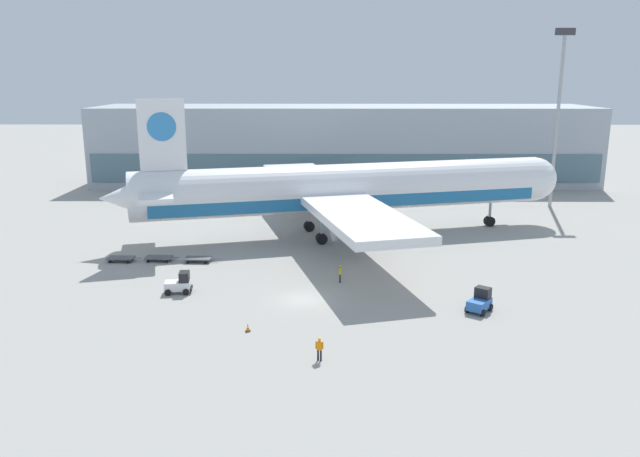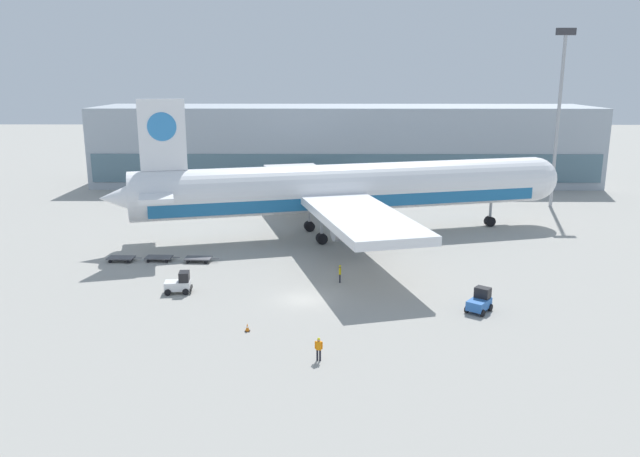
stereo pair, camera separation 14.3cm
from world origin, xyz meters
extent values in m
plane|color=#9E9B93|center=(0.00, 0.00, 0.00)|extent=(400.00, 400.00, 0.00)
cube|color=#9EA8B2|center=(5.50, 63.37, 7.00)|extent=(90.00, 18.00, 14.00)
cube|color=slate|center=(5.50, 54.27, 3.85)|extent=(88.20, 0.20, 4.90)
cylinder|color=#9EA0A5|center=(36.38, 40.83, 12.54)|extent=(0.50, 0.50, 25.09)
cube|color=#333338|center=(36.38, 40.83, 25.59)|extent=(2.80, 0.50, 1.00)
cylinder|color=white|center=(4.76, 23.05, 6.10)|extent=(51.76, 18.88, 5.80)
cube|color=#1E669E|center=(4.76, 23.05, 4.79)|extent=(47.71, 17.71, 1.45)
sphere|color=white|center=(29.90, 29.69, 6.10)|extent=(5.68, 5.68, 5.68)
cone|color=white|center=(-20.38, 16.41, 6.10)|extent=(7.58, 6.96, 5.51)
cube|color=white|center=(-16.36, 17.47, 13.00)|extent=(5.14, 1.75, 8.00)
cylinder|color=#3384CC|center=(-16.36, 17.47, 13.96)|extent=(3.23, 1.35, 3.20)
cube|color=white|center=(-17.36, 17.21, 6.68)|extent=(6.80, 13.49, 0.50)
cube|color=white|center=(2.25, 22.38, 5.38)|extent=(19.99, 48.45, 0.90)
cylinder|color=#9EA0A5|center=(4.82, 12.64, 3.58)|extent=(4.78, 3.78, 2.80)
cylinder|color=#9EA0A5|center=(-0.33, 32.13, 3.58)|extent=(4.78, 3.78, 2.80)
cylinder|color=#9EA0A5|center=(23.86, 28.09, 2.65)|extent=(0.36, 0.36, 4.00)
cylinder|color=black|center=(23.86, 28.09, 0.65)|extent=(1.49, 1.20, 1.30)
cylinder|color=#9EA0A5|center=(1.55, 18.89, 2.65)|extent=(0.36, 0.36, 4.00)
cylinder|color=black|center=(1.55, 18.89, 0.65)|extent=(1.49, 1.20, 1.30)
cylinder|color=#9EA0A5|center=(-0.08, 25.08, 2.65)|extent=(0.36, 0.36, 4.00)
cylinder|color=black|center=(-0.08, 25.08, 0.65)|extent=(1.49, 1.20, 1.30)
cube|color=#2D66B7|center=(15.05, -2.85, 0.70)|extent=(2.51, 2.68, 0.80)
cube|color=black|center=(15.45, -2.34, 1.55)|extent=(1.53, 1.47, 0.90)
cube|color=black|center=(15.80, -1.88, 0.42)|extent=(1.10, 0.89, 0.24)
cylinder|color=black|center=(14.98, -1.79, 0.30)|extent=(0.56, 0.62, 0.60)
cylinder|color=black|center=(16.10, -2.64, 0.30)|extent=(0.56, 0.62, 0.60)
cylinder|color=black|center=(14.01, -3.07, 0.30)|extent=(0.56, 0.62, 0.60)
cylinder|color=black|center=(15.12, -3.92, 0.30)|extent=(0.56, 0.62, 0.60)
cube|color=silver|center=(-11.67, 1.69, 0.70)|extent=(2.44, 1.64, 0.80)
cube|color=black|center=(-11.02, 1.76, 1.55)|extent=(1.03, 1.33, 0.90)
cube|color=black|center=(-10.44, 1.82, 0.42)|extent=(0.29, 1.27, 0.24)
cylinder|color=black|center=(-10.94, 2.47, 0.30)|extent=(0.62, 0.30, 0.60)
cylinder|color=black|center=(-10.79, 1.08, 0.30)|extent=(0.62, 0.30, 0.60)
cylinder|color=black|center=(-12.54, 2.30, 0.30)|extent=(0.62, 0.30, 0.60)
cylinder|color=black|center=(-12.39, 0.91, 0.30)|extent=(0.62, 0.30, 0.60)
cube|color=#56565B|center=(-20.07, 11.52, 0.42)|extent=(2.86, 1.61, 0.12)
cube|color=#56565B|center=(-18.22, 11.45, 0.42)|extent=(0.90, 0.12, 0.08)
cylinder|color=black|center=(-19.07, 12.12, 0.18)|extent=(0.37, 0.16, 0.36)
cylinder|color=black|center=(-19.12, 10.85, 0.18)|extent=(0.37, 0.16, 0.36)
cylinder|color=black|center=(-21.02, 12.20, 0.18)|extent=(0.37, 0.16, 0.36)
cylinder|color=black|center=(-21.08, 10.93, 0.18)|extent=(0.37, 0.16, 0.36)
cube|color=#56565B|center=(-16.03, 11.74, 0.42)|extent=(2.86, 1.61, 0.12)
cube|color=#56565B|center=(-14.18, 11.67, 0.42)|extent=(0.90, 0.12, 0.08)
cylinder|color=black|center=(-15.02, 12.34, 0.18)|extent=(0.37, 0.16, 0.36)
cylinder|color=black|center=(-15.07, 11.07, 0.18)|extent=(0.37, 0.16, 0.36)
cylinder|color=black|center=(-16.98, 12.42, 0.18)|extent=(0.37, 0.16, 0.36)
cylinder|color=black|center=(-17.03, 11.15, 0.18)|extent=(0.37, 0.16, 0.36)
cube|color=#56565B|center=(-11.70, 11.44, 0.42)|extent=(2.86, 1.61, 0.12)
cube|color=#56565B|center=(-9.85, 11.37, 0.42)|extent=(0.90, 0.12, 0.08)
cylinder|color=black|center=(-10.70, 12.04, 0.18)|extent=(0.37, 0.16, 0.36)
cylinder|color=black|center=(-10.75, 10.77, 0.18)|extent=(0.37, 0.16, 0.36)
cylinder|color=black|center=(-12.66, 12.12, 0.18)|extent=(0.37, 0.16, 0.36)
cylinder|color=black|center=(-12.71, 10.84, 0.18)|extent=(0.37, 0.16, 0.36)
cylinder|color=black|center=(3.41, 4.65, 0.42)|extent=(0.14, 0.14, 0.84)
cylinder|color=black|center=(3.41, 4.85, 0.42)|extent=(0.14, 0.14, 0.84)
cube|color=yellow|center=(3.41, 4.75, 1.16)|extent=(0.23, 0.36, 0.63)
cylinder|color=yellow|center=(3.40, 4.51, 1.19)|extent=(0.09, 0.09, 0.57)
cylinder|color=yellow|center=(3.41, 4.99, 1.19)|extent=(0.09, 0.09, 0.57)
sphere|color=#846047|center=(3.41, 4.75, 1.58)|extent=(0.23, 0.23, 0.23)
sphere|color=yellow|center=(3.41, 4.75, 1.65)|extent=(0.22, 0.22, 0.22)
cylinder|color=black|center=(1.44, -12.28, 0.42)|extent=(0.14, 0.14, 0.83)
cylinder|color=black|center=(1.64, -12.31, 0.42)|extent=(0.14, 0.14, 0.83)
cube|color=orange|center=(1.54, -12.29, 1.14)|extent=(0.39, 0.28, 0.62)
cylinder|color=orange|center=(1.31, -12.25, 1.18)|extent=(0.09, 0.09, 0.56)
cylinder|color=orange|center=(1.78, -12.34, 1.18)|extent=(0.09, 0.09, 0.56)
sphere|color=tan|center=(1.54, -12.29, 1.57)|extent=(0.23, 0.23, 0.23)
sphere|color=yellow|center=(1.54, -12.29, 1.63)|extent=(0.21, 0.21, 0.21)
cube|color=black|center=(-4.13, -7.18, 0.02)|extent=(0.40, 0.40, 0.04)
cone|color=orange|center=(-4.13, -7.18, 0.34)|extent=(0.32, 0.32, 0.61)
cylinder|color=white|center=(-4.13, -7.18, 0.37)|extent=(0.19, 0.19, 0.09)
camera|label=1|loc=(1.86, -52.74, 19.64)|focal=35.00mm
camera|label=2|loc=(2.00, -52.74, 19.64)|focal=35.00mm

